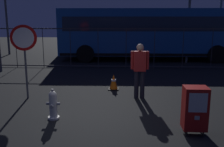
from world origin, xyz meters
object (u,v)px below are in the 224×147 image
object	(u,v)px
fire_hydrant	(53,105)
stop_sign	(24,46)
bus_near	(149,31)
pedestrian	(140,68)
traffic_cone	(114,82)
newspaper_box_primary	(195,108)
bus_far	(133,29)

from	to	relation	value
fire_hydrant	stop_sign	bearing A→B (deg)	127.97
fire_hydrant	bus_near	xyz separation A→B (m)	(3.11, 9.83, 1.36)
stop_sign	pedestrian	world-z (taller)	stop_sign
traffic_cone	stop_sign	bearing A→B (deg)	-155.72
traffic_cone	bus_near	xyz separation A→B (m)	(1.78, 7.05, 1.45)
fire_hydrant	newspaper_box_primary	distance (m)	3.26
traffic_cone	fire_hydrant	bearing A→B (deg)	-115.54
bus_far	stop_sign	bearing A→B (deg)	-107.64
bus_near	bus_far	size ratio (longest dim) A/B	1.00
traffic_cone	bus_far	bearing A→B (deg)	85.00
stop_sign	bus_near	distance (m)	9.31
fire_hydrant	bus_near	distance (m)	10.40
bus_near	stop_sign	bearing A→B (deg)	-119.57
pedestrian	bus_far	distance (m)	11.67
bus_far	bus_near	bearing A→B (deg)	-77.94
stop_sign	bus_far	size ratio (longest dim) A/B	0.21
traffic_cone	bus_far	xyz separation A→B (m)	(0.93, 10.67, 1.45)
newspaper_box_primary	traffic_cone	bearing A→B (deg)	118.07
pedestrian	traffic_cone	distance (m)	1.45
fire_hydrant	pedestrian	xyz separation A→B (m)	(2.17, 1.82, 0.60)
newspaper_box_primary	traffic_cone	xyz separation A→B (m)	(-1.85, 3.47, -0.31)
newspaper_box_primary	pedestrian	size ratio (longest dim) A/B	0.61
fire_hydrant	traffic_cone	distance (m)	3.09
bus_far	pedestrian	bearing A→B (deg)	-91.54
stop_sign	traffic_cone	xyz separation A→B (m)	(2.59, 1.17, -1.34)
newspaper_box_primary	bus_far	bearing A→B (deg)	93.71
bus_near	newspaper_box_primary	bearing A→B (deg)	-91.15
stop_sign	pedestrian	size ratio (longest dim) A/B	1.34
pedestrian	bus_far	bearing A→B (deg)	89.51
traffic_cone	bus_far	world-z (taller)	bus_far
stop_sign	traffic_cone	world-z (taller)	stop_sign
fire_hydrant	bus_far	size ratio (longest dim) A/B	0.07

